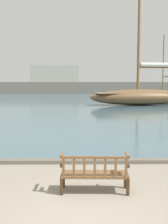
# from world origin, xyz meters

# --- Properties ---
(ground_plane) EXTENTS (160.00, 160.00, 0.00)m
(ground_plane) POSITION_xyz_m (0.00, 0.00, 0.00)
(ground_plane) COLOR gray
(harbor_water) EXTENTS (100.00, 80.00, 0.08)m
(harbor_water) POSITION_xyz_m (0.00, 44.00, 0.04)
(harbor_water) COLOR #476670
(harbor_water) RESTS_ON ground
(quay_edge_kerb) EXTENTS (40.00, 0.30, 0.12)m
(quay_edge_kerb) POSITION_xyz_m (0.00, 3.85, 0.06)
(quay_edge_kerb) COLOR #675F54
(quay_edge_kerb) RESTS_ON ground
(park_bench) EXTENTS (1.61, 0.57, 0.92)m
(park_bench) POSITION_xyz_m (0.31, 1.45, 0.47)
(park_bench) COLOR #3D2A19
(park_bench) RESTS_ON ground
(sailboat_nearest_starboard) EXTENTS (11.46, 4.69, 12.70)m
(sailboat_nearest_starboard) POSITION_xyz_m (6.53, 25.69, 1.14)
(sailboat_nearest_starboard) COLOR brown
(sailboat_nearest_starboard) RESTS_ON harbor_water
(sailboat_mid_starboard) EXTENTS (3.34, 7.02, 9.61)m
(sailboat_mid_starboard) POSITION_xyz_m (12.68, 38.21, 0.82)
(sailboat_mid_starboard) COLOR black
(sailboat_mid_starboard) RESTS_ON harbor_water
(far_breakwater) EXTENTS (50.48, 2.40, 6.33)m
(far_breakwater) POSITION_xyz_m (-0.82, 55.40, 1.88)
(far_breakwater) COLOR slate
(far_breakwater) RESTS_ON ground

